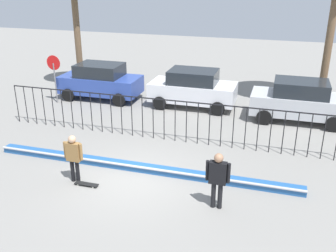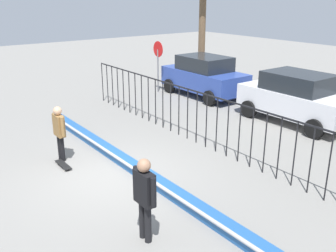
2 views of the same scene
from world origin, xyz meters
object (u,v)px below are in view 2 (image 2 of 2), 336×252
(camera_operator, at_px, (145,193))
(parked_car_blue, at_px, (204,76))
(parked_car_white, at_px, (297,97))
(stop_sign, at_px, (158,60))
(skateboarder, at_px, (59,128))
(skateboard, at_px, (63,165))

(camera_operator, relative_size, parked_car_blue, 0.41)
(parked_car_white, xyz_separation_m, stop_sign, (-6.99, -1.43, 0.64))
(parked_car_white, distance_m, stop_sign, 7.17)
(skateboarder, height_order, camera_operator, camera_operator)
(stop_sign, bearing_deg, parked_car_white, 11.59)
(camera_operator, bearing_deg, skateboard, 19.01)
(skateboarder, bearing_deg, parked_car_blue, 139.73)
(skateboarder, relative_size, parked_car_blue, 0.38)
(parked_car_blue, bearing_deg, skateboard, -65.77)
(skateboard, height_order, parked_car_blue, parked_car_blue)
(stop_sign, bearing_deg, skateboarder, -54.37)
(camera_operator, xyz_separation_m, parked_car_blue, (-7.86, 8.55, -0.08))
(skateboarder, distance_m, stop_sign, 8.73)
(camera_operator, bearing_deg, parked_car_white, -53.16)
(skateboarder, xyz_separation_m, camera_operator, (4.71, -0.15, 0.07))
(parked_car_white, relative_size, stop_sign, 1.72)
(skateboard, relative_size, camera_operator, 0.46)
(camera_operator, xyz_separation_m, stop_sign, (-9.78, 7.23, 0.56))
(skateboarder, relative_size, camera_operator, 0.94)
(parked_car_blue, xyz_separation_m, stop_sign, (-1.92, -1.32, 0.64))
(skateboarder, relative_size, skateboard, 2.06)
(skateboard, distance_m, stop_sign, 9.24)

